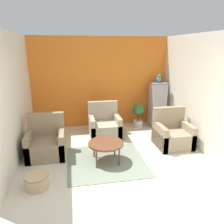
% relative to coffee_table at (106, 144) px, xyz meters
% --- Properties ---
extents(ground_plane, '(20.00, 20.00, 0.00)m').
position_rel_coffee_table_xyz_m(ground_plane, '(0.23, -1.23, -0.40)').
color(ground_plane, beige).
rests_on(ground_plane, ground).
extents(wall_back_accent, '(4.17, 0.06, 2.66)m').
position_rel_coffee_table_xyz_m(wall_back_accent, '(0.23, 2.36, 0.93)').
color(wall_back_accent, orange).
rests_on(wall_back_accent, ground_plane).
extents(wall_left, '(0.06, 3.56, 2.66)m').
position_rel_coffee_table_xyz_m(wall_left, '(-1.82, 0.55, 0.93)').
color(wall_left, silver).
rests_on(wall_left, ground_plane).
extents(wall_right, '(0.06, 3.56, 2.66)m').
position_rel_coffee_table_xyz_m(wall_right, '(2.29, 0.55, 0.93)').
color(wall_right, silver).
rests_on(wall_right, ground_plane).
extents(area_rug, '(1.63, 1.58, 0.01)m').
position_rel_coffee_table_xyz_m(area_rug, '(0.00, 0.00, -0.40)').
color(area_rug, gray).
rests_on(area_rug, ground_plane).
extents(coffee_table, '(0.75, 0.75, 0.44)m').
position_rel_coffee_table_xyz_m(coffee_table, '(0.00, 0.00, 0.00)').
color(coffee_table, brown).
rests_on(coffee_table, ground_plane).
extents(armchair_left, '(0.81, 0.78, 0.92)m').
position_rel_coffee_table_xyz_m(armchair_left, '(-1.27, 0.53, -0.11)').
color(armchair_left, '#8E7A5B').
rests_on(armchair_left, ground_plane).
extents(armchair_right, '(0.81, 0.78, 0.92)m').
position_rel_coffee_table_xyz_m(armchair_right, '(1.73, 0.50, -0.11)').
color(armchair_right, '#9E896B').
rests_on(armchair_right, ground_plane).
extents(armchair_middle, '(0.81, 0.78, 0.92)m').
position_rel_coffee_table_xyz_m(armchair_middle, '(0.19, 1.41, -0.11)').
color(armchair_middle, tan).
rests_on(armchair_middle, ground_plane).
extents(birdcage, '(0.45, 0.45, 1.34)m').
position_rel_coffee_table_xyz_m(birdcage, '(1.91, 1.95, 0.27)').
color(birdcage, slate).
rests_on(birdcage, ground_plane).
extents(parrot, '(0.11, 0.21, 0.25)m').
position_rel_coffee_table_xyz_m(parrot, '(1.91, 1.95, 1.05)').
color(parrot, teal).
rests_on(parrot, birdcage).
extents(potted_plant, '(0.34, 0.31, 0.71)m').
position_rel_coffee_table_xyz_m(potted_plant, '(1.31, 1.96, 0.01)').
color(potted_plant, beige).
rests_on(potted_plant, ground_plane).
extents(wicker_basket, '(0.42, 0.42, 0.24)m').
position_rel_coffee_table_xyz_m(wicker_basket, '(-1.32, -0.67, -0.27)').
color(wicker_basket, tan).
rests_on(wicker_basket, ground_plane).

